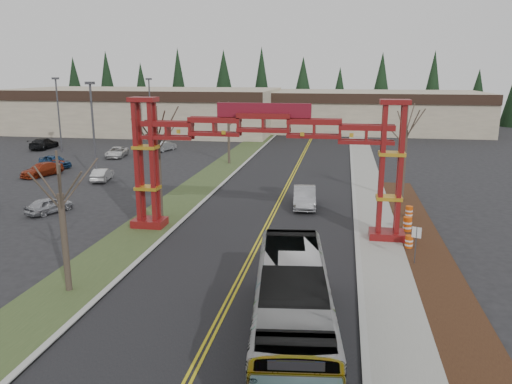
% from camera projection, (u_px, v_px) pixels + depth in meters
% --- Properties ---
extents(road, '(12.00, 110.00, 0.02)m').
position_uv_depth(road, '(277.00, 206.00, 40.03)').
color(road, black).
rests_on(road, ground).
extents(lane_line_left, '(0.12, 100.00, 0.01)m').
position_uv_depth(lane_line_left, '(276.00, 206.00, 40.04)').
color(lane_line_left, gold).
rests_on(lane_line_left, road).
extents(lane_line_right, '(0.12, 100.00, 0.01)m').
position_uv_depth(lane_line_right, '(279.00, 206.00, 40.00)').
color(lane_line_right, gold).
rests_on(lane_line_right, road).
extents(curb_right, '(0.30, 110.00, 0.15)m').
position_uv_depth(curb_right, '(355.00, 209.00, 38.98)').
color(curb_right, '#A8A9A3').
rests_on(curb_right, ground).
extents(sidewalk_right, '(2.60, 110.00, 0.14)m').
position_uv_depth(sidewalk_right, '(374.00, 210.00, 38.74)').
color(sidewalk_right, gray).
rests_on(sidewalk_right, ground).
extents(landscape_strip, '(2.60, 50.00, 0.12)m').
position_uv_depth(landscape_strip, '(446.00, 295.00, 23.95)').
color(landscape_strip, black).
rests_on(landscape_strip, ground).
extents(grass_median, '(4.00, 110.00, 0.08)m').
position_uv_depth(grass_median, '(182.00, 201.00, 41.36)').
color(grass_median, '#364924').
rests_on(grass_median, ground).
extents(curb_left, '(0.30, 110.00, 0.15)m').
position_uv_depth(curb_left, '(203.00, 202.00, 41.04)').
color(curb_left, '#A8A9A3').
rests_on(curb_left, ground).
extents(gateway_arch, '(18.20, 1.60, 8.90)m').
position_uv_depth(gateway_arch, '(264.00, 144.00, 31.92)').
color(gateway_arch, maroon).
rests_on(gateway_arch, ground).
extents(retail_building_west, '(46.00, 22.30, 7.50)m').
position_uv_depth(retail_building_west, '(146.00, 110.00, 89.11)').
color(retail_building_west, tan).
rests_on(retail_building_west, ground).
extents(retail_building_east, '(38.00, 20.30, 7.00)m').
position_uv_depth(retail_building_east, '(372.00, 111.00, 90.13)').
color(retail_building_east, tan).
rests_on(retail_building_east, ground).
extents(conifer_treeline, '(116.10, 5.60, 13.00)m').
position_uv_depth(conifer_treeline, '(321.00, 91.00, 102.59)').
color(conifer_treeline, black).
rests_on(conifer_treeline, ground).
extents(transit_bus, '(4.12, 12.03, 3.28)m').
position_uv_depth(transit_bus, '(292.00, 308.00, 19.25)').
color(transit_bus, '#9D9FA4').
rests_on(transit_bus, ground).
extents(silver_sedan, '(2.14, 5.06, 1.62)m').
position_uv_depth(silver_sedan, '(305.00, 197.00, 39.61)').
color(silver_sedan, '#A5A8AD').
rests_on(silver_sedan, ground).
extents(parked_car_near_a, '(2.73, 3.94, 1.24)m').
position_uv_depth(parked_car_near_a, '(49.00, 205.00, 37.97)').
color(parked_car_near_a, '#A7A9AF').
rests_on(parked_car_near_a, ground).
extents(parked_car_near_b, '(2.03, 4.01, 1.26)m').
position_uv_depth(parked_car_near_b, '(102.00, 175.00, 49.09)').
color(parked_car_near_b, silver).
rests_on(parked_car_near_b, ground).
extents(parked_car_mid_a, '(3.26, 4.98, 1.34)m').
position_uv_depth(parked_car_mid_a, '(42.00, 170.00, 51.38)').
color(parked_car_mid_a, maroon).
rests_on(parked_car_mid_a, ground).
extents(parked_car_mid_b, '(4.50, 3.16, 1.42)m').
position_uv_depth(parked_car_mid_b, '(55.00, 161.00, 55.85)').
color(parked_car_mid_b, navy).
rests_on(parked_car_mid_b, ground).
extents(parked_car_far_a, '(2.40, 4.26, 1.33)m').
position_uv_depth(parked_car_far_a, '(164.00, 146.00, 67.54)').
color(parked_car_far_a, '#AFB3B7').
rests_on(parked_car_far_a, ground).
extents(parked_car_far_b, '(2.82, 4.83, 1.26)m').
position_uv_depth(parked_car_far_b, '(117.00, 152.00, 62.72)').
color(parked_car_far_b, silver).
rests_on(parked_car_far_b, ground).
extents(parked_car_far_c, '(2.44, 5.35, 1.52)m').
position_uv_depth(parked_car_far_c, '(44.00, 143.00, 69.30)').
color(parked_car_far_c, black).
rests_on(parked_car_far_c, ground).
extents(bare_tree_median_near, '(3.10, 3.10, 6.99)m').
position_uv_depth(bare_tree_median_near, '(60.00, 194.00, 23.41)').
color(bare_tree_median_near, '#382D26').
rests_on(bare_tree_median_near, ground).
extents(bare_tree_median_mid, '(3.28, 3.28, 8.17)m').
position_uv_depth(bare_tree_median_mid, '(158.00, 137.00, 35.42)').
color(bare_tree_median_mid, '#382D26').
rests_on(bare_tree_median_mid, ground).
extents(bare_tree_median_far, '(2.92, 2.92, 7.23)m').
position_uv_depth(bare_tree_median_far, '(229.00, 119.00, 57.03)').
color(bare_tree_median_far, '#382D26').
rests_on(bare_tree_median_far, ground).
extents(bare_tree_right_far, '(3.40, 3.40, 8.14)m').
position_uv_depth(bare_tree_right_far, '(406.00, 131.00, 40.18)').
color(bare_tree_right_far, '#382D26').
rests_on(bare_tree_right_far, ground).
extents(light_pole_near, '(0.83, 0.42, 9.59)m').
position_uv_depth(light_pole_near, '(93.00, 125.00, 47.59)').
color(light_pole_near, '#3F3F44').
rests_on(light_pole_near, ground).
extents(light_pole_mid, '(0.85, 0.42, 9.75)m').
position_uv_depth(light_pole_mid, '(58.00, 109.00, 66.02)').
color(light_pole_mid, '#3F3F44').
rests_on(light_pole_mid, ground).
extents(light_pole_far, '(0.83, 0.41, 9.57)m').
position_uv_depth(light_pole_far, '(150.00, 106.00, 72.76)').
color(light_pole_far, '#3F3F44').
rests_on(light_pole_far, ground).
extents(street_sign, '(0.49, 0.22, 2.22)m').
position_uv_depth(street_sign, '(416.00, 238.00, 27.49)').
color(street_sign, '#3F3F44').
rests_on(street_sign, ground).
extents(barrel_south, '(0.48, 0.48, 0.88)m').
position_uv_depth(barrel_south, '(409.00, 242.00, 30.21)').
color(barrel_south, '#D24D0B').
rests_on(barrel_south, ground).
extents(barrel_mid, '(0.58, 0.58, 1.08)m').
position_uv_depth(barrel_mid, '(407.00, 225.00, 33.34)').
color(barrel_mid, '#D24D0B').
rests_on(barrel_mid, ground).
extents(barrel_north, '(0.53, 0.53, 0.98)m').
position_uv_depth(barrel_north, '(409.00, 213.00, 36.40)').
color(barrel_north, '#D24D0B').
rests_on(barrel_north, ground).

